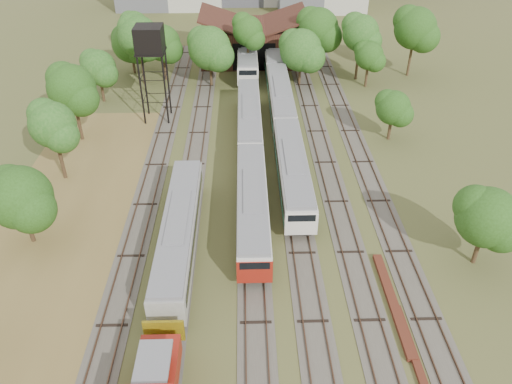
{
  "coord_description": "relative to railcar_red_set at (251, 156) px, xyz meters",
  "views": [
    {
      "loc": [
        -2.62,
        -20.59,
        27.04
      ],
      "look_at": [
        -1.65,
        15.88,
        2.5
      ],
      "focal_mm": 35.0,
      "sensor_mm": 36.0,
      "label": 1
    }
  ],
  "objects": [
    {
      "name": "ground",
      "position": [
        2.0,
        -23.65,
        -1.75
      ],
      "size": [
        240.0,
        240.0,
        0.0
      ],
      "primitive_type": "plane",
      "color": "#475123",
      "rests_on": "ground"
    },
    {
      "name": "dry_grass_patch",
      "position": [
        -16.0,
        -15.65,
        -1.73
      ],
      "size": [
        14.0,
        60.0,
        0.04
      ],
      "primitive_type": "cube",
      "color": "brown",
      "rests_on": "ground"
    },
    {
      "name": "tracks",
      "position": [
        1.33,
        1.35,
        -1.71
      ],
      "size": [
        24.6,
        80.0,
        0.19
      ],
      "color": "#4C473D",
      "rests_on": "ground"
    },
    {
      "name": "railcar_red_set",
      "position": [
        0.0,
        0.0,
        0.0
      ],
      "size": [
        2.68,
        34.58,
        3.31
      ],
      "color": "black",
      "rests_on": "ground"
    },
    {
      "name": "railcar_green_set",
      "position": [
        4.0,
        14.29,
        0.06
      ],
      "size": [
        2.77,
        52.08,
        3.42
      ],
      "color": "black",
      "rests_on": "ground"
    },
    {
      "name": "railcar_rear",
      "position": [
        0.0,
        29.15,
        0.18
      ],
      "size": [
        2.94,
        16.08,
        3.64
      ],
      "color": "black",
      "rests_on": "ground"
    },
    {
      "name": "old_grey_coach",
      "position": [
        -6.0,
        -12.29,
        0.05
      ],
      "size": [
        2.67,
        18.0,
        3.3
      ],
      "color": "black",
      "rests_on": "ground"
    },
    {
      "name": "water_tower",
      "position": [
        -11.24,
        12.67,
        7.83
      ],
      "size": [
        3.29,
        3.29,
        11.36
      ],
      "color": "black",
      "rests_on": "ground"
    },
    {
      "name": "rail_pile_near",
      "position": [
        10.0,
        -18.93,
        -1.58
      ],
      "size": [
        0.68,
        10.13,
        0.34
      ],
      "primitive_type": "cube",
      "color": "#5E291A",
      "rests_on": "ground"
    },
    {
      "name": "rail_pile_far",
      "position": [
        10.2,
        -23.46,
        -1.61
      ],
      "size": [
        0.52,
        8.26,
        0.27
      ],
      "primitive_type": "cube",
      "color": "#5E291A",
      "rests_on": "ground"
    },
    {
      "name": "maintenance_shed",
      "position": [
        1.0,
        34.33,
        1.17
      ],
      "size": [
        16.45,
        11.55,
        7.58
      ],
      "color": "#3C1A16",
      "rests_on": "ground"
    },
    {
      "name": "tree_band_left",
      "position": [
        -18.47,
        2.32,
        3.11
      ],
      "size": [
        7.68,
        77.42,
        8.83
      ],
      "color": "#382616",
      "rests_on": "ground"
    },
    {
      "name": "tree_band_far",
      "position": [
        4.03,
        25.57,
        4.3
      ],
      "size": [
        44.4,
        11.72,
        9.89
      ],
      "color": "#382616",
      "rests_on": "ground"
    },
    {
      "name": "tree_band_right",
      "position": [
        16.95,
        0.86,
        2.57
      ],
      "size": [
        5.9,
        41.36,
        6.84
      ],
      "color": "#382616",
      "rests_on": "ground"
    }
  ]
}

